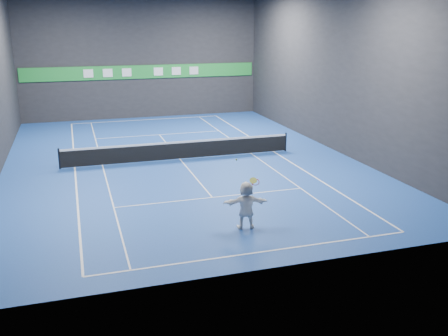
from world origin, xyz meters
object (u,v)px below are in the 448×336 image
object	(u,v)px
player	(246,205)
tennis_racket	(254,183)
tennis_ball	(236,160)
tennis_net	(180,150)

from	to	relation	value
player	tennis_racket	xyz separation A→B (m)	(0.32, 0.05, 0.80)
tennis_ball	tennis_net	size ratio (longest dim) A/B	0.01
tennis_racket	tennis_net	bearing A→B (deg)	93.49
player	tennis_net	size ratio (longest dim) A/B	0.14
tennis_net	tennis_ball	bearing A→B (deg)	-90.48
tennis_net	tennis_racket	distance (m)	9.90
player	tennis_racket	distance (m)	0.86
tennis_ball	tennis_net	distance (m)	10.01
tennis_racket	tennis_ball	bearing A→B (deg)	178.97
player	tennis_ball	distance (m)	1.74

